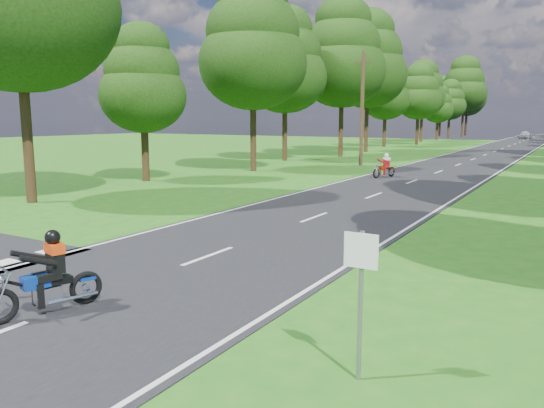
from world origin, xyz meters
The scene contains 9 objects.
ground centered at (0.00, 0.00, 0.00)m, with size 160.00×160.00×0.00m, color #1E5F15.
main_road centered at (0.00, 50.00, 0.01)m, with size 7.00×140.00×0.02m, color black.
road_markings centered at (-0.14, 48.13, 0.02)m, with size 7.40×140.00×0.01m.
treeline centered at (1.43, 60.06, 8.25)m, with size 40.00×115.35×14.78m.
telegraph_pole centered at (-6.00, 28.00, 4.07)m, with size 1.20×0.26×8.00m.
road_sign centered at (5.50, -2.01, 1.34)m, with size 0.45×0.07×2.00m.
rider_near_blue centered at (-0.08, -2.56, 0.76)m, with size 0.59×1.77×1.47m, color #0D3599, non-canonical shape.
rider_far_red centered at (-1.96, 21.19, 0.71)m, with size 0.55×1.65×1.38m, color #A6270C, non-canonical shape.
distant_car centered at (-0.67, 89.18, 0.66)m, with size 1.50×3.73×1.27m, color silver.
Camera 1 is at (7.81, -8.19, 3.40)m, focal length 35.00 mm.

